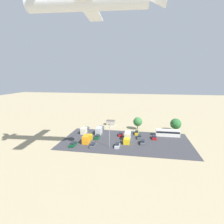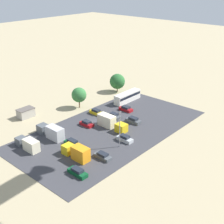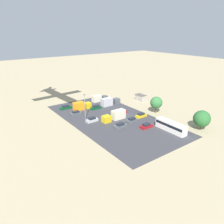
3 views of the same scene
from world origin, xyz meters
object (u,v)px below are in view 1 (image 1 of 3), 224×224
Objects in this scene: shed_building at (111,123)px; parked_car_2 at (117,145)px; parked_truck_3 at (127,137)px; parked_car_4 at (73,144)px; parked_car_0 at (143,142)px; parked_truck_0 at (87,139)px; parked_truck_1 at (85,130)px; parked_car_7 at (97,137)px; parked_car_3 at (140,137)px; bus at (168,133)px; parked_car_5 at (121,134)px; airplane at (94,0)px; parked_car_6 at (137,133)px; parked_car_8 at (93,145)px; parked_truck_2 at (100,130)px; parked_car_1 at (154,137)px.

shed_building is 32.55m from parked_car_2.
shed_building is 0.54× the size of parked_truck_3.
parked_car_4 is at bearing 24.36° from parked_truck_3.
parked_car_0 is (-18.37, 26.42, -0.62)m from shed_building.
parked_truck_1 is at bearing 113.11° from parked_truck_0.
parked_car_7 is (20.48, -3.25, -0.01)m from parked_car_0.
parked_car_3 is at bearing -7.87° from parked_truck_1.
bus is at bearing 22.71° from parked_car_3.
airplane is at bearing 86.40° from parked_car_5.
parked_car_0 is 28.88m from parked_car_4.
airplane is (2.53, 22.32, 44.25)m from parked_car_2.
shed_building is at bearing 104.86° from parked_car_2.
parked_car_3 is 0.95× the size of parked_car_6.
parked_truck_1 is at bearing 141.17° from parked_car_2.
parked_car_2 is 18.12m from parked_car_4.
bus is 0.34× the size of airplane.
parked_truck_0 is at bearing -175.32° from parked_car_0.
parked_car_7 is at bearing 94.18° from parked_car_8.
parked_car_4 is 1.04× the size of parked_car_7.
parked_car_2 is 24.04m from parked_truck_1.
bus is 2.63× the size of parked_car_5.
shed_building is 0.56× the size of parked_truck_2.
bus is 22.16m from parked_car_5.
shed_building is 0.66× the size of parked_truck_0.
parked_car_4 is 1.06× the size of parked_car_6.
parked_car_5 is 18.51m from parked_truck_1.
parked_truck_0 is (3.16, 5.19, 0.84)m from parked_car_7.
parked_car_8 is at bearing -161.91° from parked_car_0.
airplane is (2.26, 36.03, 44.31)m from parked_car_5.
parked_car_7 is 7.43m from parked_truck_2.
parked_car_2 is (-8.35, 31.46, -0.63)m from shed_building.
parked_car_3 is at bearing 102.19° from parked_car_0.
bus reaches higher than parked_car_4.
parked_car_2 is at bearing -52.34° from bus.
parked_truck_0 is (28.83, 8.99, 0.89)m from parked_car_1.
parked_car_4 is 0.51× the size of parked_truck_3.
parked_car_0 is 53.52m from airplane.
parked_car_5 is 6.96m from parked_truck_3.
parked_car_7 is 0.52× the size of parked_truck_2.
parked_car_3 is at bearing 130.15° from shed_building.
parked_car_2 is 19.22m from parked_truck_2.
parked_car_2 is at bearing 169.51° from airplane.
parked_car_7 is 0.61× the size of parked_truck_1.
parked_car_1 is 6.59m from parked_car_3.
parked_car_8 is (19.77, 6.46, -0.10)m from parked_car_0.
parked_car_8 is at bearing 94.18° from parked_car_7.
parked_car_7 is (17.59, 8.96, 0.02)m from parked_car_6.
parked_truck_2 is at bearing -10.09° from parked_car_5.
parked_truck_0 is at bearing -131.70° from parked_car_4.
airplane is (-7.92, 30.62, 44.26)m from parked_car_7.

